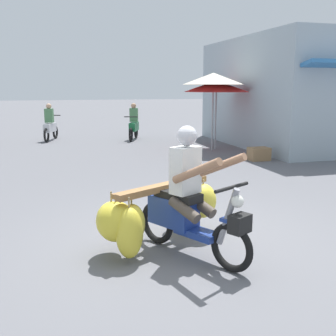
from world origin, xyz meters
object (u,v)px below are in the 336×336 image
motorbike_main_loaded (168,208)px  market_umbrella_further_along (213,79)px  motorbike_distant_ahead_right (50,126)px  produce_crate (259,154)px  market_umbrella_near_shop (216,86)px  motorbike_distant_ahead_left (134,125)px

motorbike_main_loaded → market_umbrella_further_along: market_umbrella_further_along is taller
motorbike_distant_ahead_right → produce_crate: bearing=-47.4°
motorbike_main_loaded → market_umbrella_near_shop: bearing=63.5°
motorbike_main_loaded → motorbike_distant_ahead_right: (-1.36, 11.41, 0.05)m
motorbike_main_loaded → market_umbrella_further_along: size_ratio=0.83×
motorbike_main_loaded → motorbike_distant_ahead_left: (1.75, 10.84, 0.05)m
market_umbrella_further_along → motorbike_main_loaded: bearing=-115.9°
motorbike_main_loaded → produce_crate: size_ratio=3.61×
motorbike_main_loaded → motorbike_distant_ahead_left: motorbike_main_loaded is taller
motorbike_distant_ahead_left → produce_crate: size_ratio=2.74×
market_umbrella_near_shop → produce_crate: bearing=-81.1°
motorbike_main_loaded → market_umbrella_further_along: (3.61, 7.43, 1.74)m
motorbike_distant_ahead_right → market_umbrella_near_shop: market_umbrella_near_shop is taller
produce_crate → motorbike_main_loaded: bearing=-127.9°
motorbike_distant_ahead_left → produce_crate: bearing=-65.9°
motorbike_distant_ahead_right → market_umbrella_near_shop: bearing=-35.7°
motorbike_main_loaded → produce_crate: bearing=52.1°
motorbike_distant_ahead_left → market_umbrella_further_along: bearing=-61.3°
motorbike_main_loaded → motorbike_distant_ahead_left: bearing=80.8°
motorbike_distant_ahead_left → produce_crate: (2.44, -5.46, -0.39)m
market_umbrella_near_shop → market_umbrella_further_along: size_ratio=0.90×
motorbike_distant_ahead_right → market_umbrella_further_along: size_ratio=0.64×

